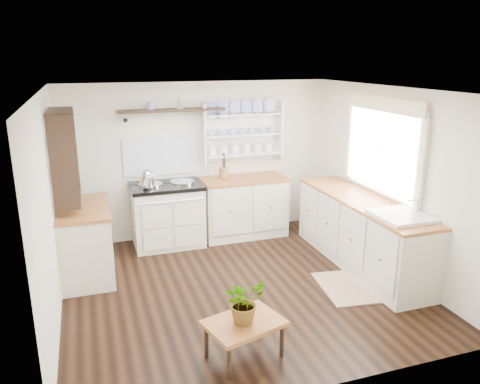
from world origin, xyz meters
The scene contains 19 objects.
floor centered at (0.00, 0.00, 0.00)m, with size 4.00×3.80×0.01m, color black.
wall_back centered at (0.00, 1.90, 1.15)m, with size 4.00×0.02×2.30m, color silver.
wall_right centered at (2.00, 0.00, 1.15)m, with size 0.02×3.80×2.30m, color silver.
wall_left centered at (-2.00, 0.00, 1.15)m, with size 0.02×3.80×2.30m, color silver.
ceiling centered at (0.00, 0.00, 2.30)m, with size 4.00×3.80×0.01m, color white.
window centered at (1.95, 0.15, 1.56)m, with size 0.08×1.55×1.22m.
aga_cooker centered at (-0.56, 1.57, 0.46)m, with size 1.02×0.71×0.94m.
back_cabinets centered at (0.60, 1.60, 0.46)m, with size 1.27×0.63×0.90m.
right_cabinets centered at (1.70, 0.10, 0.46)m, with size 0.62×2.43×0.90m.
belfast_sink centered at (1.70, -0.65, 0.80)m, with size 0.55×0.60×0.45m.
left_cabinets centered at (-1.70, 0.90, 0.46)m, with size 0.62×1.13×0.90m.
plate_rack centered at (0.65, 1.86, 1.56)m, with size 1.20×0.22×0.90m.
high_shelf centered at (-0.40, 1.78, 1.91)m, with size 1.50×0.29×0.16m.
left_shelving centered at (-1.84, 0.90, 1.55)m, with size 0.28×0.80×1.05m, color black.
kettle centered at (-0.84, 1.45, 1.05)m, with size 0.19×0.19×0.23m, color silver, non-canonical shape.
utensil_crock centered at (0.31, 1.68, 0.99)m, with size 0.13×0.13×0.15m, color brown.
center_table centered at (-0.39, -1.30, 0.32)m, with size 0.78×0.64×0.36m.
potted_plant centered at (-0.39, -1.30, 0.57)m, with size 0.36×0.32×0.40m, color #3F7233.
floor_rug centered at (1.18, -0.43, 0.01)m, with size 0.55×0.85×0.02m, color #7D5F48.
Camera 1 is at (-1.59, -4.79, 2.64)m, focal length 35.00 mm.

